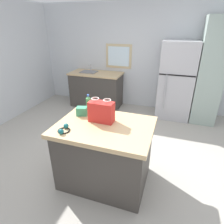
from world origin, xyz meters
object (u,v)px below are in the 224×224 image
at_px(tall_cabinet, 210,73).
at_px(small_box, 82,111).
at_px(refrigerator, 176,81).
at_px(shopping_bag, 101,112).
at_px(ear_defenders, 64,129).
at_px(kitchen_island, 105,153).
at_px(bottle, 88,104).

height_order(tall_cabinet, small_box, tall_cabinet).
bearing_deg(refrigerator, shopping_bag, -109.90).
relative_size(small_box, ear_defenders, 0.71).
distance_m(kitchen_island, tall_cabinet, 2.97).
bearing_deg(kitchen_island, ear_defenders, -144.36).
bearing_deg(small_box, shopping_bag, -14.32).
height_order(kitchen_island, bottle, bottle).
bearing_deg(bottle, small_box, -101.01).
relative_size(small_box, bottle, 0.56).
xyz_separation_m(refrigerator, ear_defenders, (-1.21, -2.79, 0.04)).
relative_size(refrigerator, small_box, 12.28).
relative_size(shopping_bag, small_box, 2.30).
distance_m(refrigerator, tall_cabinet, 0.70).
bearing_deg(kitchen_island, refrigerator, 72.27).
distance_m(small_box, bottle, 0.17).
relative_size(tall_cabinet, shopping_bag, 6.80).
bearing_deg(tall_cabinet, small_box, -128.59).
relative_size(refrigerator, shopping_bag, 5.34).
xyz_separation_m(kitchen_island, shopping_bag, (-0.07, 0.09, 0.58)).
xyz_separation_m(kitchen_island, bottle, (-0.37, 0.33, 0.56)).
relative_size(kitchen_island, ear_defenders, 6.15).
bearing_deg(ear_defenders, kitchen_island, 35.64).
bearing_deg(ear_defenders, small_box, 89.25).
distance_m(shopping_bag, ear_defenders, 0.52).
height_order(tall_cabinet, shopping_bag, tall_cabinet).
bearing_deg(refrigerator, tall_cabinet, 0.02).
height_order(tall_cabinet, bottle, tall_cabinet).
bearing_deg(ear_defenders, refrigerator, 66.62).
bearing_deg(refrigerator, small_box, -117.31).
bearing_deg(bottle, ear_defenders, -93.38).
height_order(shopping_bag, small_box, shopping_bag).
relative_size(tall_cabinet, small_box, 15.62).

